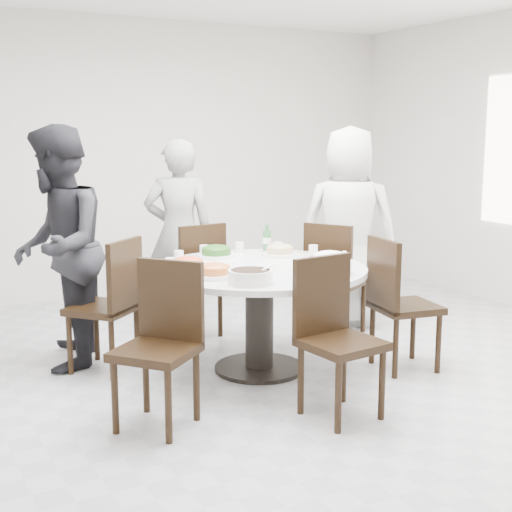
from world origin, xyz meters
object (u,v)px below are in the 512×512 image
diner_right (349,227)px  dining_table (259,319)px  chair_ne (337,278)px  chair_sw (155,348)px  diner_left (58,248)px  soup_bowl (250,277)px  chair_n (192,279)px  beverage_bottle (267,239)px  chair_se (406,304)px  chair_nw (103,305)px  diner_middle (179,234)px  rice_bowl (330,266)px  chair_s (342,340)px

diner_right → dining_table: bearing=69.3°
chair_ne → chair_sw: size_ratio=1.00×
diner_left → soup_bowl: bearing=56.2°
chair_n → beverage_bottle: size_ratio=4.27×
chair_se → diner_left: size_ratio=0.55×
diner_left → chair_n: bearing=123.0°
dining_table → diner_right: diner_right is taller
dining_table → diner_right: 1.53m
chair_sw → diner_left: (-0.22, 1.35, 0.39)m
diner_right → soup_bowl: diner_right is taller
dining_table → chair_se: bearing=-25.9°
beverage_bottle → chair_nw: bearing=177.7°
beverage_bottle → diner_middle: bearing=112.2°
chair_sw → chair_se: same height
chair_ne → diner_right: 0.51m
diner_middle → diner_left: (-1.17, -0.61, 0.06)m
rice_bowl → beverage_bottle: size_ratio=1.21×
chair_nw → diner_right: (2.24, 0.18, 0.39)m
chair_s → chair_sw: bearing=153.2°
soup_bowl → diner_middle: bearing=81.7°
chair_sw → beverage_bottle: 1.74m
dining_table → diner_middle: 1.45m
chair_sw → rice_bowl: size_ratio=3.51×
chair_se → dining_table: bearing=73.7°
chair_ne → rice_bowl: 1.22m
chair_nw → soup_bowl: chair_nw is taller
chair_s → chair_se: bearing=22.9°
chair_s → diner_middle: 2.37m
dining_table → chair_n: bearing=93.9°
diner_middle → diner_left: 1.32m
chair_nw → chair_sw: (-0.02, -1.12, 0.00)m
soup_bowl → dining_table: bearing=55.4°
diner_middle → soup_bowl: size_ratio=5.80×
chair_nw → beverage_bottle: size_ratio=4.27×
chair_nw → chair_se: bearing=111.2°
chair_nw → diner_left: diner_left is taller
chair_nw → rice_bowl: chair_nw is taller
diner_right → soup_bowl: 1.95m
chair_se → diner_left: diner_left is taller
diner_left → chair_ne: bearing=102.5°
chair_s → chair_se: 1.04m
chair_sw → chair_s: size_ratio=1.00×
chair_ne → chair_n: same height
chair_nw → soup_bowl: bearing=82.9°
dining_table → chair_nw: chair_nw is taller
chair_s → diner_right: diner_right is taller
diner_left → soup_bowl: (0.90, -1.21, -0.07)m
diner_left → beverage_bottle: diner_left is taller
beverage_bottle → chair_n: bearing=125.7°
diner_left → beverage_bottle: bearing=99.0°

